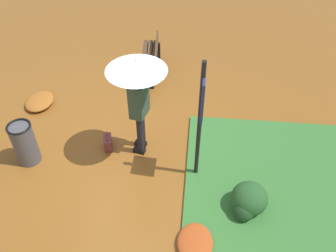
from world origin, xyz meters
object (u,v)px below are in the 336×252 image
object	(u,v)px
handbag	(108,142)
person_with_umbrella	(137,84)
trash_bin	(25,143)
info_sign_post	(201,110)
park_bench	(151,58)

from	to	relation	value
handbag	person_with_umbrella	bearing A→B (deg)	84.88
person_with_umbrella	handbag	distance (m)	1.57
person_with_umbrella	trash_bin	bearing A→B (deg)	-78.86
trash_bin	info_sign_post	bearing A→B (deg)	89.23
info_sign_post	person_with_umbrella	bearing A→B (deg)	-112.97
park_bench	person_with_umbrella	bearing A→B (deg)	3.60
person_with_umbrella	park_bench	bearing A→B (deg)	-176.40
person_with_umbrella	park_bench	size ratio (longest dim) A/B	1.45
info_sign_post	park_bench	world-z (taller)	info_sign_post
trash_bin	park_bench	bearing A→B (deg)	148.62
handbag	park_bench	xyz separation A→B (m)	(-2.56, 0.49, 0.28)
person_with_umbrella	handbag	size ratio (longest dim) A/B	5.53
info_sign_post	park_bench	size ratio (longest dim) A/B	1.64
info_sign_post	trash_bin	world-z (taller)	info_sign_post
info_sign_post	handbag	distance (m)	2.19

